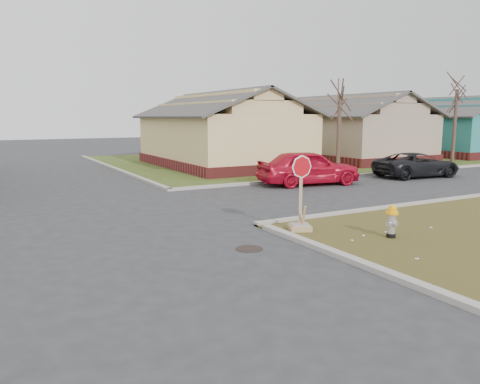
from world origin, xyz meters
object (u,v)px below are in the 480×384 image
fire_hydrant (392,219)px  red_sedan (308,167)px  stop_sign (300,214)px  dark_pickup (417,165)px

fire_hydrant → red_sedan: 9.67m
stop_sign → red_sedan: 9.00m
fire_hydrant → stop_sign: bearing=119.8°
red_sedan → dark_pickup: (6.58, -0.45, -0.17)m
red_sedan → fire_hydrant: bearing=165.6°
fire_hydrant → stop_sign: stop_sign is taller
stop_sign → fire_hydrant: bearing=-24.3°
fire_hydrant → stop_sign: 2.34m
red_sedan → dark_pickup: bearing=-83.6°
fire_hydrant → dark_pickup: size_ratio=0.19×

